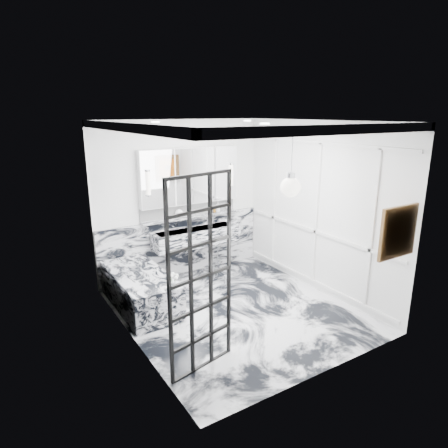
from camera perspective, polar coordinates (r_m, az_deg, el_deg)
floor at (r=6.24m, az=1.67°, el=-12.17°), size 3.60×3.60×0.00m
ceiling at (r=5.51m, az=1.91°, el=14.49°), size 3.60×3.60×0.00m
wall_back at (r=7.24m, az=-6.17°, el=3.53°), size 3.60×0.00×3.60m
wall_front at (r=4.41m, az=14.93°, el=-4.96°), size 3.60×0.00×3.60m
wall_left at (r=5.04m, az=-13.53°, el=-2.25°), size 0.00×3.60×3.60m
wall_right at (r=6.72m, az=13.22°, el=2.24°), size 0.00×3.60×3.60m
marble_clad_back at (r=7.45m, az=-5.89°, el=-3.09°), size 3.18×0.05×1.05m
marble_clad_left at (r=5.07m, az=-13.32°, el=-2.87°), size 0.02×3.56×2.68m
panel_molding at (r=6.73m, az=13.05°, el=1.39°), size 0.03×3.40×2.30m
soap_bottle_a at (r=7.55m, az=-0.88°, el=2.50°), size 0.09×0.09×0.20m
soap_bottle_b at (r=7.67m, az=0.63°, el=2.54°), size 0.09×0.09×0.16m
soap_bottle_c at (r=7.68m, az=0.72°, el=2.57°), size 0.15×0.15×0.16m
face_pot at (r=7.18m, az=-6.45°, el=1.49°), size 0.16×0.16×0.16m
amber_bottle at (r=7.52m, az=-1.37°, el=2.05°), size 0.04×0.04×0.10m
flower_vase at (r=5.60m, az=-7.20°, el=-8.75°), size 0.09×0.09×0.12m
crittall_door at (r=4.49m, az=-3.31°, el=-7.58°), size 0.87×0.23×2.29m
artwork at (r=5.31m, az=23.64°, el=-1.05°), size 0.56×0.05×0.56m
pendant_light at (r=4.71m, az=9.48°, el=5.19°), size 0.24×0.24×0.24m
trough_sink at (r=7.27m, az=-4.10°, el=-1.84°), size 1.60×0.45×0.30m
ledge at (r=7.31m, az=-4.76°, el=1.03°), size 1.90×0.14×0.04m
subway_tile at (r=7.33m, az=-5.01°, el=2.16°), size 1.90×0.03×0.23m
mirror_cabinet at (r=7.16m, az=-4.91°, el=6.85°), size 1.90×0.16×1.00m
sconce_left at (r=6.75m, az=-10.76°, el=5.75°), size 0.07×0.07×0.40m
sconce_right at (r=7.50m, az=1.05°, el=6.99°), size 0.07×0.07×0.40m
bathtub at (r=6.37m, az=-11.87°, el=-9.16°), size 0.75×1.65×0.55m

